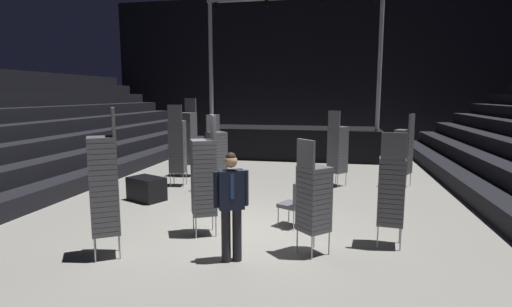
{
  "coord_description": "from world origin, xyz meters",
  "views": [
    {
      "loc": [
        1.76,
        -7.5,
        2.68
      ],
      "look_at": [
        0.07,
        0.95,
        1.4
      ],
      "focal_mm": 27.92,
      "sensor_mm": 36.0,
      "label": 1
    }
  ],
  "objects_px": {
    "chair_stack_rear_centre": "(204,176)",
    "stage_riser": "(293,140)",
    "chair_stack_mid_left": "(314,197)",
    "chair_stack_rear_right": "(391,190)",
    "loose_chair_near_man": "(294,201)",
    "chair_stack_mid_centre": "(217,154)",
    "chair_stack_rear_left": "(338,149)",
    "equipment_road_case": "(147,189)",
    "chair_stack_front_left": "(177,146)",
    "chair_stack_front_right": "(403,151)",
    "chair_stack_aisle_left": "(104,184)",
    "man_with_tie": "(231,200)",
    "chair_stack_mid_right": "(188,138)"
  },
  "relations": [
    {
      "from": "chair_stack_rear_centre",
      "to": "stage_riser",
      "type": "bearing_deg",
      "value": -30.94
    },
    {
      "from": "chair_stack_mid_left",
      "to": "chair_stack_rear_right",
      "type": "relative_size",
      "value": 0.96
    },
    {
      "from": "loose_chair_near_man",
      "to": "chair_stack_mid_centre",
      "type": "bearing_deg",
      "value": 71.75
    },
    {
      "from": "chair_stack_rear_centre",
      "to": "chair_stack_rear_left",
      "type": "bearing_deg",
      "value": -55.08
    },
    {
      "from": "stage_riser",
      "to": "equipment_road_case",
      "type": "relative_size",
      "value": 7.95
    },
    {
      "from": "stage_riser",
      "to": "chair_stack_front_left",
      "type": "relative_size",
      "value": 2.99
    },
    {
      "from": "chair_stack_rear_left",
      "to": "loose_chair_near_man",
      "type": "xyz_separation_m",
      "value": [
        -0.85,
        -3.93,
        -0.58
      ]
    },
    {
      "from": "chair_stack_front_right",
      "to": "chair_stack_aisle_left",
      "type": "xyz_separation_m",
      "value": [
        -5.63,
        -6.33,
        0.17
      ]
    },
    {
      "from": "man_with_tie",
      "to": "equipment_road_case",
      "type": "distance_m",
      "value": 4.52
    },
    {
      "from": "stage_riser",
      "to": "loose_chair_near_man",
      "type": "relative_size",
      "value": 7.57
    },
    {
      "from": "stage_riser",
      "to": "chair_stack_rear_right",
      "type": "bearing_deg",
      "value": -74.38
    },
    {
      "from": "chair_stack_mid_left",
      "to": "chair_stack_rear_centre",
      "type": "xyz_separation_m",
      "value": [
        -2.1,
        0.55,
        0.17
      ]
    },
    {
      "from": "chair_stack_mid_centre",
      "to": "chair_stack_aisle_left",
      "type": "bearing_deg",
      "value": 37.79
    },
    {
      "from": "chair_stack_front_left",
      "to": "loose_chair_near_man",
      "type": "relative_size",
      "value": 2.53
    },
    {
      "from": "chair_stack_rear_left",
      "to": "loose_chair_near_man",
      "type": "bearing_deg",
      "value": -62.77
    },
    {
      "from": "chair_stack_mid_centre",
      "to": "chair_stack_rear_left",
      "type": "height_order",
      "value": "chair_stack_rear_left"
    },
    {
      "from": "equipment_road_case",
      "to": "loose_chair_near_man",
      "type": "distance_m",
      "value": 4.13
    },
    {
      "from": "stage_riser",
      "to": "chair_stack_mid_centre",
      "type": "height_order",
      "value": "stage_riser"
    },
    {
      "from": "chair_stack_rear_right",
      "to": "chair_stack_aisle_left",
      "type": "relative_size",
      "value": 0.83
    },
    {
      "from": "chair_stack_rear_right",
      "to": "stage_riser",
      "type": "bearing_deg",
      "value": 112.15
    },
    {
      "from": "chair_stack_front_right",
      "to": "chair_stack_rear_right",
      "type": "relative_size",
      "value": 1.04
    },
    {
      "from": "man_with_tie",
      "to": "chair_stack_rear_right",
      "type": "xyz_separation_m",
      "value": [
        2.58,
        1.19,
        0.01
      ]
    },
    {
      "from": "chair_stack_mid_left",
      "to": "stage_riser",
      "type": "bearing_deg",
      "value": 143.58
    },
    {
      "from": "chair_stack_mid_centre",
      "to": "chair_stack_rear_right",
      "type": "relative_size",
      "value": 1.04
    },
    {
      "from": "chair_stack_front_left",
      "to": "equipment_road_case",
      "type": "xyz_separation_m",
      "value": [
        -0.16,
        -1.7,
        -0.9
      ]
    },
    {
      "from": "stage_riser",
      "to": "chair_stack_mid_centre",
      "type": "xyz_separation_m",
      "value": [
        -1.42,
        -6.62,
        0.33
      ]
    },
    {
      "from": "chair_stack_front_right",
      "to": "chair_stack_mid_centre",
      "type": "distance_m",
      "value": 5.41
    },
    {
      "from": "chair_stack_front_right",
      "to": "chair_stack_mid_left",
      "type": "height_order",
      "value": "chair_stack_front_right"
    },
    {
      "from": "chair_stack_rear_right",
      "to": "chair_stack_rear_centre",
      "type": "bearing_deg",
      "value": -172.25
    },
    {
      "from": "stage_riser",
      "to": "man_with_tie",
      "type": "relative_size",
      "value": 4.0
    },
    {
      "from": "chair_stack_mid_right",
      "to": "chair_stack_mid_centre",
      "type": "bearing_deg",
      "value": 139.03
    },
    {
      "from": "man_with_tie",
      "to": "chair_stack_aisle_left",
      "type": "bearing_deg",
      "value": -18.5
    },
    {
      "from": "chair_stack_mid_centre",
      "to": "chair_stack_aisle_left",
      "type": "relative_size",
      "value": 0.86
    },
    {
      "from": "chair_stack_mid_right",
      "to": "chair_stack_mid_centre",
      "type": "relative_size",
      "value": 1.2
    },
    {
      "from": "man_with_tie",
      "to": "chair_stack_aisle_left",
      "type": "relative_size",
      "value": 0.72
    },
    {
      "from": "chair_stack_rear_left",
      "to": "loose_chair_near_man",
      "type": "relative_size",
      "value": 2.35
    },
    {
      "from": "chair_stack_front_left",
      "to": "loose_chair_near_man",
      "type": "bearing_deg",
      "value": -46.58
    },
    {
      "from": "chair_stack_front_right",
      "to": "chair_stack_mid_left",
      "type": "distance_m",
      "value": 5.99
    },
    {
      "from": "man_with_tie",
      "to": "chair_stack_rear_left",
      "type": "height_order",
      "value": "chair_stack_rear_left"
    },
    {
      "from": "chair_stack_rear_left",
      "to": "loose_chair_near_man",
      "type": "distance_m",
      "value": 4.06
    },
    {
      "from": "equipment_road_case",
      "to": "chair_stack_mid_left",
      "type": "bearing_deg",
      "value": -31.22
    },
    {
      "from": "chair_stack_front_right",
      "to": "loose_chair_near_man",
      "type": "height_order",
      "value": "chair_stack_front_right"
    },
    {
      "from": "chair_stack_rear_right",
      "to": "chair_stack_rear_centre",
      "type": "relative_size",
      "value": 0.89
    },
    {
      "from": "chair_stack_front_left",
      "to": "chair_stack_rear_centre",
      "type": "bearing_deg",
      "value": -68.73
    },
    {
      "from": "chair_stack_front_right",
      "to": "chair_stack_rear_left",
      "type": "relative_size",
      "value": 0.96
    },
    {
      "from": "chair_stack_mid_centre",
      "to": "chair_stack_rear_left",
      "type": "xyz_separation_m",
      "value": [
        3.25,
        1.41,
        0.04
      ]
    },
    {
      "from": "chair_stack_front_right",
      "to": "chair_stack_rear_left",
      "type": "height_order",
      "value": "chair_stack_rear_left"
    },
    {
      "from": "chair_stack_rear_right",
      "to": "loose_chair_near_man",
      "type": "height_order",
      "value": "chair_stack_rear_right"
    },
    {
      "from": "chair_stack_mid_right",
      "to": "chair_stack_mid_left",
      "type": "bearing_deg",
      "value": 137.6
    },
    {
      "from": "chair_stack_rear_right",
      "to": "equipment_road_case",
      "type": "distance_m",
      "value": 6.07
    }
  ]
}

